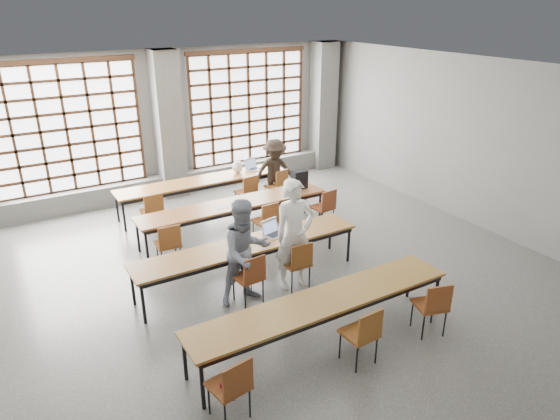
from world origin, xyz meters
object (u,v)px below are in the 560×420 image
object	(u,v)px
chair_near_right	(433,303)
chair_back_left	(153,209)
desk_row_b	(234,206)
plastic_bag	(238,167)
student_back	(275,172)
desk_row_a	(203,182)
student_female	(246,252)
chair_near_mid	(363,331)
chair_back_right	(278,183)
red_pouch	(228,382)
chair_mid_left	(169,241)
laptop_back	(253,167)
desk_row_c	(249,247)
phone	(261,243)
student_male	(294,235)
chair_mid_right	(325,205)
mouse	(297,231)
chair_mid_centre	(267,218)
green_box	(244,240)
chair_front_right	(298,260)
chair_front_left	(251,274)
desk_row_d	(323,304)
laptop_front	(273,231)
chair_back_mid	(248,190)
chair_near_left	(232,383)

from	to	relation	value
chair_near_right	chair_back_left	bearing A→B (deg)	113.52
desk_row_b	plastic_bag	world-z (taller)	plastic_bag
chair_back_left	student_back	bearing A→B (deg)	2.47
desk_row_a	student_female	size ratio (longest dim) A/B	2.28
desk_row_b	chair_near_right	distance (m)	4.55
desk_row_a	chair_near_mid	bearing A→B (deg)	-92.77
chair_back_right	red_pouch	world-z (taller)	chair_back_right
chair_mid_left	laptop_back	distance (m)	3.80
plastic_bag	student_back	bearing A→B (deg)	-38.16
red_pouch	desk_row_c	bearing A→B (deg)	58.34
chair_near_mid	phone	xyz separation A→B (m)	(-0.12, 2.57, 0.20)
student_male	student_back	world-z (taller)	student_male
desk_row_a	desk_row_b	size ratio (longest dim) A/B	1.00
chair_back_right	laptop_back	size ratio (longest dim) A/B	2.03
chair_mid_left	chair_mid_right	world-z (taller)	same
chair_near_mid	student_back	size ratio (longest dim) A/B	0.56
chair_back_right	student_male	xyz separation A→B (m)	(-1.62, -3.29, 0.42)
mouse	student_female	bearing A→B (deg)	-158.99
chair_mid_centre	green_box	xyz separation A→B (m)	(-1.05, -1.06, 0.24)
chair_front_right	green_box	size ratio (longest dim) A/B	3.52
chair_back_right	phone	size ratio (longest dim) A/B	6.77
chair_front_right	chair_near_right	world-z (taller)	same
chair_front_left	desk_row_d	bearing A→B (deg)	-74.53
chair_near_mid	desk_row_a	bearing A→B (deg)	87.23
laptop_front	plastic_bag	world-z (taller)	plastic_bag
laptop_back	red_pouch	world-z (taller)	laptop_back
chair_mid_right	chair_back_mid	bearing A→B (deg)	120.98
student_back	desk_row_a	bearing A→B (deg)	172.52
chair_front_left	chair_near_left	size ratio (longest dim) A/B	1.00
chair_front_right	red_pouch	world-z (taller)	chair_front_right
chair_near_mid	green_box	bearing A→B (deg)	97.32
chair_mid_right	chair_near_mid	distance (m)	4.35
chair_front_left	green_box	bearing A→B (deg)	71.18
chair_mid_centre	laptop_back	bearing A→B (deg)	68.55
desk_row_a	chair_near_left	world-z (taller)	chair_near_left
desk_row_c	chair_near_left	distance (m)	3.11
desk_row_c	student_back	bearing A→B (deg)	53.00
desk_row_c	chair_mid_left	xyz separation A→B (m)	(-1.02, 1.14, -0.13)
chair_front_left	chair_mid_right	bearing A→B (deg)	33.41
red_pouch	phone	bearing A→B (deg)	54.49
desk_row_d	chair_back_left	xyz separation A→B (m)	(-0.90, 4.83, -0.13)
student_back	chair_back_mid	bearing A→B (deg)	-160.88
chair_back_mid	green_box	size ratio (longest dim) A/B	3.52
desk_row_b	chair_mid_right	world-z (taller)	chair_mid_right
desk_row_b	chair_near_left	world-z (taller)	chair_near_left
student_male	mouse	bearing A→B (deg)	58.34
red_pouch	mouse	bearing A→B (deg)	45.27
student_back	laptop_front	size ratio (longest dim) A/B	3.76
chair_mid_centre	laptop_front	distance (m)	1.16
chair_near_left	chair_near_right	size ratio (longest dim) A/B	1.00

